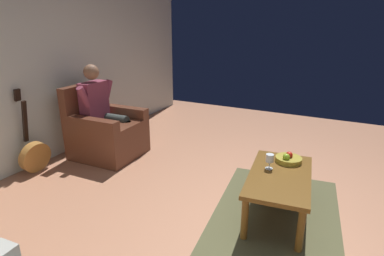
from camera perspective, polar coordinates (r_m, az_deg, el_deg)
ground_plane at (r=3.27m, az=14.07°, el=-14.15°), size 7.11×7.11×0.00m
wall_back at (r=4.46m, az=-25.56°, el=10.80°), size 6.33×0.06×2.54m
rug at (r=3.20m, az=15.19°, el=-14.98°), size 1.84×1.33×0.01m
armchair at (r=4.41m, az=-15.63°, el=-0.80°), size 0.82×0.87×0.97m
person_seated at (r=4.33m, az=-16.31°, el=3.48°), size 0.66×0.59×1.24m
coffee_table at (r=3.02m, az=15.78°, el=-9.25°), size 1.07×0.65×0.43m
guitar at (r=4.26m, az=-27.01°, el=-4.31°), size 0.38×0.23×1.03m
wine_glass_near at (r=3.03m, az=14.11°, el=-5.57°), size 0.07×0.07×0.15m
fruit_bowl at (r=3.25m, az=17.32°, el=-5.45°), size 0.26×0.26×0.11m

